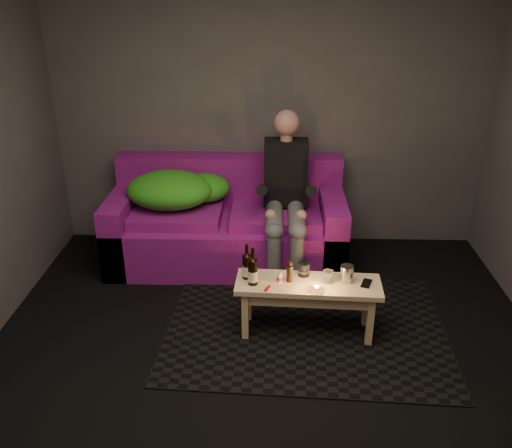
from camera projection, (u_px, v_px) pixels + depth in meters
The scene contains 17 objects.
floor at pixel (264, 393), 3.46m from camera, with size 4.50×4.50×0.00m, color black.
room at pixel (268, 122), 3.19m from camera, with size 4.50×4.50×4.50m.
rug at pixel (306, 327), 4.10m from camera, with size 2.08×1.52×0.01m, color black.
sofa at pixel (228, 226), 4.98m from camera, with size 2.10×0.94×0.90m.
green_blanket at pixel (176, 190), 4.84m from camera, with size 0.92×0.63×0.31m.
person at pixel (286, 193), 4.65m from camera, with size 0.38×0.87×1.40m.
coffee_table at pixel (308, 291), 3.91m from camera, with size 1.06×0.38×0.43m.
beer_bottle_a at pixel (247, 266), 3.89m from camera, with size 0.07×0.07×0.27m.
beer_bottle_b at pixel (253, 271), 3.82m from camera, with size 0.07×0.07×0.28m.
salt_shaker at pixel (279, 277), 3.87m from camera, with size 0.04×0.04×0.08m, color silver.
pepper_mill at pixel (290, 274), 3.87m from camera, with size 0.05×0.05×0.13m, color black.
tumbler_back at pixel (304, 269), 3.95m from camera, with size 0.09×0.09×0.10m, color white.
tealight at pixel (317, 288), 3.77m from camera, with size 0.06×0.06×0.04m.
tumbler_front at pixel (328, 277), 3.86m from camera, with size 0.07×0.07×0.09m, color white.
steel_cup at pixel (347, 274), 3.86m from camera, with size 0.09×0.09×0.13m, color #A8AAAF.
smartphone at pixel (366, 283), 3.86m from camera, with size 0.06×0.13×0.01m, color black.
red_lighter at pixel (268, 289), 3.79m from camera, with size 0.02×0.07×0.01m, color #B90B25.
Camera 1 is at (0.03, -2.68, 2.44)m, focal length 38.00 mm.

